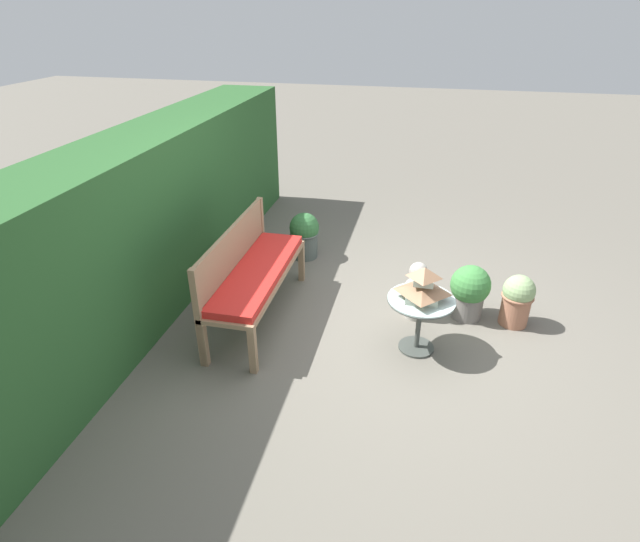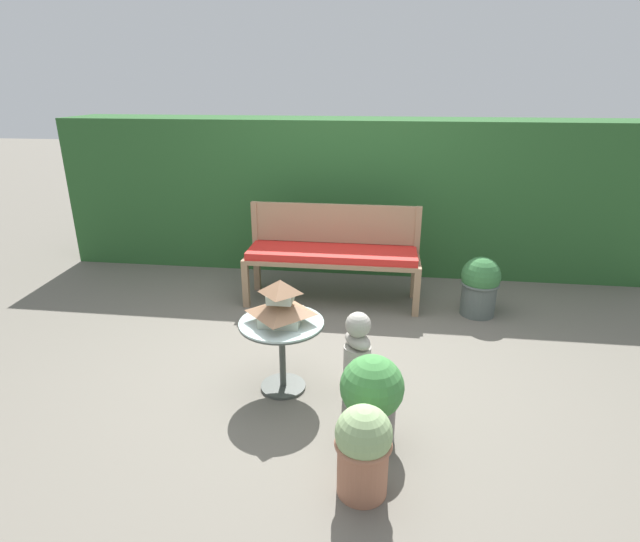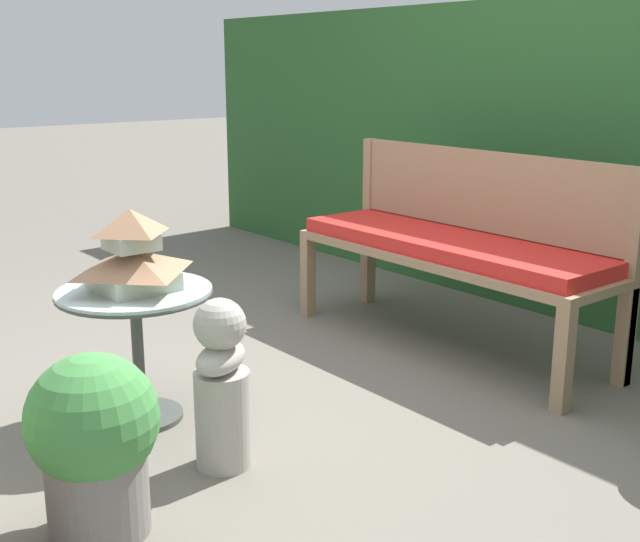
{
  "view_description": "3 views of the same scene",
  "coord_description": "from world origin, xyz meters",
  "views": [
    {
      "loc": [
        -3.93,
        -0.32,
        2.73
      ],
      "look_at": [
        -0.03,
        0.55,
        0.56
      ],
      "focal_mm": 28.0,
      "sensor_mm": 36.0,
      "label": 1
    },
    {
      "loc": [
        0.39,
        -3.32,
        2.0
      ],
      "look_at": [
        -0.09,
        0.39,
        0.6
      ],
      "focal_mm": 28.0,
      "sensor_mm": 36.0,
      "label": 2
    },
    {
      "loc": [
        2.38,
        -1.63,
        1.32
      ],
      "look_at": [
        -0.36,
        0.6,
        0.4
      ],
      "focal_mm": 45.0,
      "sensor_mm": 36.0,
      "label": 3
    }
  ],
  "objects": [
    {
      "name": "ground",
      "position": [
        0.0,
        0.0,
        0.0
      ],
      "size": [
        30.0,
        30.0,
        0.0
      ],
      "primitive_type": "plane",
      "color": "#666056"
    },
    {
      "name": "foliage_hedge_back",
      "position": [
        0.0,
        2.31,
        0.83
      ],
      "size": [
        6.4,
        0.77,
        1.65
      ],
      "primitive_type": "cube",
      "color": "#285628",
      "rests_on": "ground"
    },
    {
      "name": "garden_bench",
      "position": [
        -0.07,
        1.14,
        0.46
      ],
      "size": [
        1.65,
        0.49,
        0.54
      ],
      "color": "#937556",
      "rests_on": "ground"
    },
    {
      "name": "bench_backrest",
      "position": [
        -0.07,
        1.36,
        0.67
      ],
      "size": [
        1.65,
        0.06,
        0.92
      ],
      "color": "#937556",
      "rests_on": "ground"
    },
    {
      "name": "patio_table",
      "position": [
        -0.25,
        -0.38,
        0.4
      ],
      "size": [
        0.58,
        0.58,
        0.52
      ],
      "color": "#424742",
      "rests_on": "ground"
    },
    {
      "name": "pagoda_birdhouse",
      "position": [
        -0.25,
        -0.38,
        0.64
      ],
      "size": [
        0.36,
        0.36,
        0.3
      ],
      "color": "#B2BCA8",
      "rests_on": "patio_table"
    },
    {
      "name": "garden_bust",
      "position": [
        0.26,
        -0.33,
        0.29
      ],
      "size": [
        0.25,
        0.28,
        0.59
      ],
      "rotation": [
        0.0,
        0.0,
        -0.98
      ],
      "color": "#A39E93",
      "rests_on": "ground"
    },
    {
      "name": "potted_plant_patio_mid",
      "position": [
        0.37,
        -0.82,
        0.29
      ],
      "size": [
        0.38,
        0.38,
        0.54
      ],
      "color": "slate",
      "rests_on": "ground"
    },
    {
      "name": "potted_plant_hedge_corner",
      "position": [
        1.29,
        1.03,
        0.29
      ],
      "size": [
        0.35,
        0.35,
        0.55
      ],
      "color": "#4C5651",
      "rests_on": "ground"
    },
    {
      "name": "potted_plant_bench_right",
      "position": [
        0.34,
        -1.26,
        0.27
      ],
      "size": [
        0.3,
        0.3,
        0.51
      ],
      "color": "#9E664C",
      "rests_on": "ground"
    }
  ]
}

